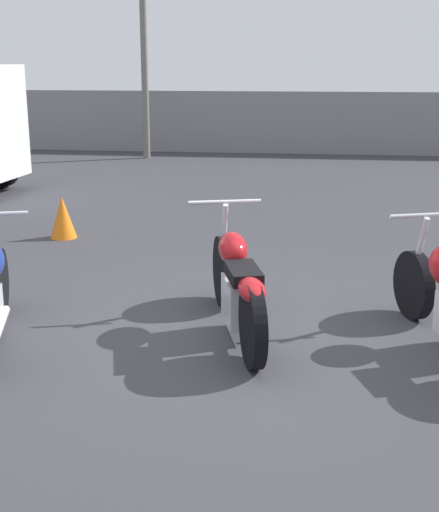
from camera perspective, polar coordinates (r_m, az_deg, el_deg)
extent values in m
plane|color=#38383D|center=(5.98, -0.31, -6.65)|extent=(60.00, 60.00, 0.00)
cube|color=gray|center=(17.87, 5.04, 10.57)|extent=(40.00, 0.04, 1.51)
cylinder|color=slate|center=(17.00, -6.11, 17.90)|extent=(0.16, 0.16, 6.01)
cylinder|color=silver|center=(6.00, -17.10, -5.16)|extent=(0.26, 0.66, 0.07)
cylinder|color=black|center=(6.70, 0.28, -1.20)|extent=(0.28, 0.66, 0.66)
cylinder|color=black|center=(5.35, 2.67, -5.57)|extent=(0.28, 0.66, 0.66)
cube|color=silver|center=(5.96, 1.45, -3.66)|extent=(0.34, 0.55, 0.36)
ellipsoid|color=#AD1419|center=(6.08, 1.08, 0.57)|extent=(0.37, 0.55, 0.28)
cube|color=black|center=(5.63, 1.91, -1.38)|extent=(0.37, 0.54, 0.10)
ellipsoid|color=#AD1419|center=(5.31, 2.60, -2.72)|extent=(0.31, 0.48, 0.16)
cylinder|color=silver|center=(6.44, 0.42, 4.35)|extent=(0.65, 0.22, 0.04)
cylinder|color=silver|center=(6.56, 0.35, 1.52)|extent=(0.12, 0.26, 0.66)
cylinder|color=silver|center=(5.87, 2.85, -4.66)|extent=(0.26, 0.70, 0.07)
cylinder|color=black|center=(6.59, 15.26, -2.25)|extent=(0.30, 0.61, 0.62)
cylinder|color=silver|center=(6.34, 16.08, 3.16)|extent=(0.61, 0.24, 0.04)
cylinder|color=silver|center=(6.45, 15.66, 0.40)|extent=(0.13, 0.25, 0.64)
cylinder|color=black|center=(13.57, -17.18, 6.71)|extent=(0.72, 0.27, 0.70)
cone|color=orange|center=(9.48, -12.43, 3.05)|extent=(0.34, 0.34, 0.55)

